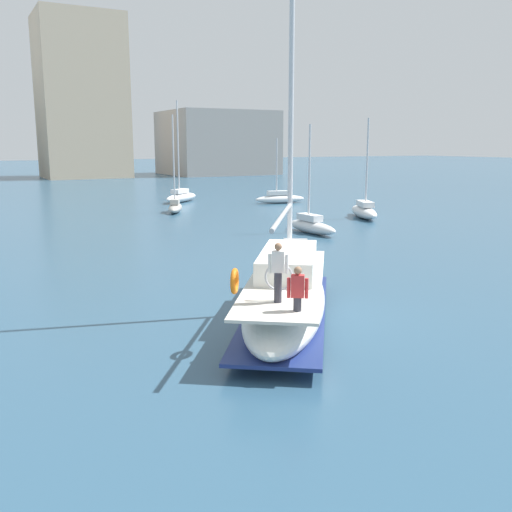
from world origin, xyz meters
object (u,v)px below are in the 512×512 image
(moored_cutter_left, at_px, (311,225))
(moored_ketch_distant, at_px, (181,196))
(moored_sloop_far, at_px, (175,206))
(moored_cutter_right, at_px, (364,210))
(main_sailboat, at_px, (286,295))
(moored_sloop_near, at_px, (280,198))

(moored_cutter_left, xyz_separation_m, moored_ketch_distant, (-0.24, 22.40, 0.10))
(moored_sloop_far, relative_size, moored_ketch_distant, 0.82)
(moored_cutter_left, bearing_deg, moored_cutter_right, 30.00)
(main_sailboat, relative_size, moored_ketch_distant, 1.27)
(moored_ketch_distant, bearing_deg, main_sailboat, -105.90)
(moored_sloop_far, distance_m, moored_cutter_left, 15.20)
(main_sailboat, bearing_deg, moored_sloop_far, 76.33)
(main_sailboat, bearing_deg, moored_cutter_left, 54.09)
(moored_sloop_far, distance_m, moored_ketch_distant, 8.38)
(moored_sloop_near, distance_m, moored_sloop_far, 11.53)
(moored_sloop_far, bearing_deg, moored_cutter_left, -76.07)
(moored_sloop_far, bearing_deg, moored_ketch_distant, 65.90)
(moored_ketch_distant, bearing_deg, moored_sloop_near, -34.50)
(main_sailboat, relative_size, moored_sloop_near, 2.00)
(moored_cutter_right, bearing_deg, moored_sloop_near, 90.41)
(main_sailboat, distance_m, moored_sloop_near, 37.04)
(moored_sloop_near, xyz_separation_m, moored_cutter_left, (-7.65, -16.98, 0.01))
(moored_cutter_left, bearing_deg, moored_sloop_near, 65.75)
(moored_sloop_near, relative_size, moored_sloop_far, 0.77)
(moored_cutter_left, distance_m, moored_ketch_distant, 22.41)
(moored_cutter_right, bearing_deg, main_sailboat, -133.67)
(moored_cutter_left, height_order, moored_ketch_distant, moored_ketch_distant)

